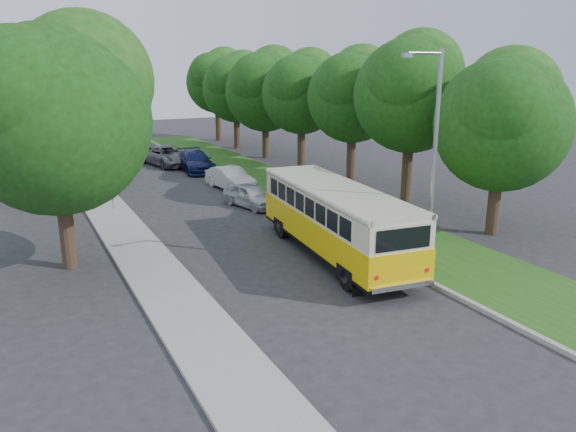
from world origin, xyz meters
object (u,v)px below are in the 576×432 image
lamppost_far (91,125)px  car_grey (168,156)px  vintage_bus (336,222)px  lamppost_near (432,156)px  car_silver (251,196)px  car_white (231,178)px  car_blue (196,161)px

lamppost_far → car_grey: lamppost_far is taller
lamppost_far → vintage_bus: 17.15m
lamppost_near → lamppost_far: bearing=115.7°
car_silver → car_grey: (-0.64, 14.57, 0.11)m
car_white → car_blue: 6.71m
lamppost_near → lamppost_far: 20.53m
lamppost_near → car_grey: lamppost_near is taller
lamppost_near → car_white: 17.08m
car_white → car_blue: bearing=82.9°
lamppost_far → car_blue: lamppost_far is taller
lamppost_near → car_blue: (-1.37, 23.33, -3.65)m
car_blue → car_silver: bearing=-88.3°
vintage_bus → car_silver: bearing=94.4°
lamppost_far → vintage_bus: bearing=-66.2°
lamppost_far → car_grey: size_ratio=1.40×
car_blue → lamppost_far: bearing=-143.0°
car_silver → car_grey: car_grey is taller
car_grey → lamppost_far: bearing=-140.0°
vintage_bus → car_grey: 23.60m
lamppost_far → car_blue: 9.57m
lamppost_far → car_grey: 10.83m
car_silver → car_white: (0.61, 4.62, 0.06)m
car_grey → vintage_bus: bearing=-100.7°
car_silver → lamppost_far: bearing=122.9°
car_white → car_blue: (-0.08, 6.70, 0.04)m
car_white → car_blue: size_ratio=0.84×
vintage_bus → car_silver: (0.18, 9.01, -0.84)m
lamppost_near → lamppost_far: lamppost_near is taller
lamppost_near → vintage_bus: size_ratio=0.81×
car_silver → car_white: bearing=68.2°
car_blue → car_grey: size_ratio=0.93×
car_silver → car_blue: 11.34m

